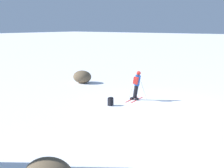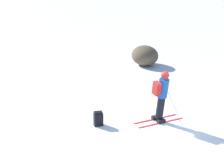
{
  "view_description": "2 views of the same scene",
  "coord_description": "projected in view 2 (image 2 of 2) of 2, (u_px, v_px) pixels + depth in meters",
  "views": [
    {
      "loc": [
        -9.36,
        16.46,
        4.74
      ],
      "look_at": [
        1.18,
        2.44,
        1.41
      ],
      "focal_mm": 50.0,
      "sensor_mm": 36.0,
      "label": 1
    },
    {
      "loc": [
        -9.55,
        5.36,
        5.46
      ],
      "look_at": [
        1.1,
        1.75,
        1.6
      ],
      "focal_mm": 60.0,
      "sensor_mm": 36.0,
      "label": 2
    }
  ],
  "objects": [
    {
      "name": "ground_plane",
      "position": [
        175.0,
        136.0,
        11.96
      ],
      "size": [
        300.0,
        300.0,
        0.0
      ],
      "primitive_type": "plane",
      "color": "white"
    },
    {
      "name": "skier",
      "position": [
        162.0,
        94.0,
        12.55
      ],
      "size": [
        1.28,
        1.84,
        1.92
      ],
      "rotation": [
        0.0,
        0.0,
        0.14
      ],
      "color": "red",
      "rests_on": "ground"
    },
    {
      "name": "spare_backpack",
      "position": [
        98.0,
        119.0,
        12.64
      ],
      "size": [
        0.23,
        0.31,
        0.5
      ],
      "rotation": [
        0.0,
        0.0,
        4.66
      ],
      "color": "black",
      "rests_on": "ground"
    },
    {
      "name": "exposed_boulder_0",
      "position": [
        145.0,
        55.0,
        19.58
      ],
      "size": [
        1.6,
        1.36,
        1.04
      ],
      "primitive_type": "ellipsoid",
      "color": "brown",
      "rests_on": "ground"
    }
  ]
}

